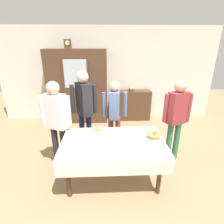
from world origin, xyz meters
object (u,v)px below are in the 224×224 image
Objects in this scene: tea_cup_mid_right at (107,147)px; bread_basket at (154,135)px; book_stack at (132,89)px; spoon_far_left at (125,133)px; mantel_clock at (68,44)px; tea_cup_mid_left at (137,131)px; pastry_plate at (96,131)px; person_by_cabinet at (84,105)px; person_beside_shelf at (177,114)px; dining_table at (113,148)px; wall_cabinet at (78,87)px; person_near_right_end at (56,118)px; person_behind_table_right at (115,110)px; spoon_near_right at (73,151)px; tea_cup_back_edge at (118,137)px; bookshelf_low at (131,105)px.

bread_basket is (0.79, 0.30, 0.01)m from tea_cup_mid_right.
spoon_far_left is at bearing -100.96° from book_stack.
bread_basket is at bearing -54.22° from mantel_clock.
tea_cup_mid_left is 0.21m from spoon_far_left.
pastry_plate is at bearing 171.61° from spoon_far_left.
person_by_cabinet is 1.07× the size of person_beside_shelf.
wall_cabinet is (-0.90, 2.59, 0.40)m from dining_table.
person_by_cabinet is at bearing -77.82° from wall_cabinet.
book_stack reaches higher than tea_cup_mid_right.
person_beside_shelf is at bearing 16.74° from tea_cup_mid_left.
tea_cup_mid_left is at bearing 5.01° from spoon_far_left.
pastry_plate is 0.74m from person_near_right_end.
person_behind_table_right reaches higher than tea_cup_mid_left.
spoon_near_right is (-1.05, -0.55, -0.02)m from tea_cup_mid_left.
tea_cup_mid_left is (0.44, 0.32, 0.13)m from dining_table.
tea_cup_back_edge is (0.98, -2.46, -0.27)m from wall_cabinet.
tea_cup_mid_right is 0.58m from pastry_plate.
mantel_clock is 0.21× the size of bookshelf_low.
book_stack is at bearing -104.04° from bookshelf_low.
tea_cup_mid_left reaches higher than pastry_plate.
person_behind_table_right reaches higher than tea_cup_mid_right.
dining_table is 1.13m from person_near_right_end.
spoon_far_left is at bearing 32.71° from spoon_near_right.
spoon_near_right is at bearing -164.28° from bread_basket.
person_beside_shelf is at bearing 14.33° from spoon_far_left.
dining_table is 1.02× the size of person_beside_shelf.
book_stack is 1.67× the size of tea_cup_mid_right.
spoon_near_right is 1.42m from person_behind_table_right.
person_by_cabinet is at bearing 86.68° from spoon_near_right.
bookshelf_low is at bearing 66.95° from pastry_plate.
book_stack is 2.92m from tea_cup_mid_right.
wall_cabinet reaches higher than spoon_far_left.
dining_table is 0.39m from spoon_far_left.
person_by_cabinet reaches higher than bread_basket.
tea_cup_back_edge is 1.13m from person_near_right_end.
bread_basket is (0.61, 0.01, 0.01)m from tea_cup_back_edge.
dining_table is 0.56m from tea_cup_mid_left.
person_by_cabinet is (-1.22, -1.71, 0.12)m from book_stack.
tea_cup_back_edge is at bearing -52.21° from person_by_cabinet.
bookshelf_low is 2.40m from spoon_far_left.
pastry_plate reaches higher than spoon_near_right.
dining_table is 1.08× the size of person_behind_table_right.
mantel_clock reaches higher than dining_table.
person_behind_table_right is (0.62, 0.06, -0.15)m from person_by_cabinet.
wall_cabinet is at bearing 0.21° from mantel_clock.
tea_cup_mid_left is at bearing -31.93° from person_by_cabinet.
person_by_cabinet reaches higher than pastry_plate.
person_by_cabinet is (-1.22, -1.71, 0.62)m from bookshelf_low.
tea_cup_mid_right is 0.07× the size of person_by_cabinet.
spoon_far_left is (0.51, -0.08, -0.01)m from pastry_plate.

